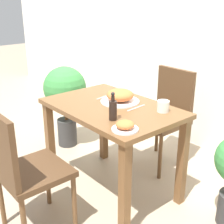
{
  "coord_description": "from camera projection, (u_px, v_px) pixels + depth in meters",
  "views": [
    {
      "loc": [
        1.68,
        -1.42,
        1.53
      ],
      "look_at": [
        0.0,
        0.0,
        0.69
      ],
      "focal_mm": 50.0,
      "sensor_mm": 36.0,
      "label": 1
    }
  ],
  "objects": [
    {
      "name": "fork_utensil",
      "position": [
        105.0,
        96.0,
        2.54
      ],
      "size": [
        0.04,
        0.2,
        0.0
      ],
      "rotation": [
        0.0,
        0.0,
        1.74
      ],
      "color": "silver",
      "rests_on": "dining_table"
    },
    {
      "name": "food_plate",
      "position": [
        120.0,
        96.0,
        2.4
      ],
      "size": [
        0.3,
        0.3,
        0.1
      ],
      "color": "white",
      "rests_on": "dining_table"
    },
    {
      "name": "chair_near",
      "position": [
        22.0,
        167.0,
        1.96
      ],
      "size": [
        0.42,
        0.42,
        0.89
      ],
      "rotation": [
        0.0,
        0.0,
        3.14
      ],
      "color": "#4C331E",
      "rests_on": "ground_plane"
    },
    {
      "name": "wall_back",
      "position": [
        214.0,
        19.0,
        2.88
      ],
      "size": [
        8.0,
        0.05,
        2.6
      ],
      "color": "white",
      "rests_on": "ground_plane"
    },
    {
      "name": "dining_table",
      "position": [
        112.0,
        121.0,
        2.38
      ],
      "size": [
        1.03,
        0.68,
        0.74
      ],
      "color": "brown",
      "rests_on": "ground_plane"
    },
    {
      "name": "sauce_bottle",
      "position": [
        113.0,
        109.0,
        2.05
      ],
      "size": [
        0.05,
        0.05,
        0.19
      ],
      "color": "black",
      "rests_on": "dining_table"
    },
    {
      "name": "side_plate",
      "position": [
        125.0,
        126.0,
        1.91
      ],
      "size": [
        0.17,
        0.17,
        0.06
      ],
      "color": "white",
      "rests_on": "dining_table"
    },
    {
      "name": "chair_far",
      "position": [
        166.0,
        112.0,
        2.86
      ],
      "size": [
        0.42,
        0.42,
        0.89
      ],
      "color": "#4C331E",
      "rests_on": "ground_plane"
    },
    {
      "name": "ground_plane",
      "position": [
        112.0,
        189.0,
        2.6
      ],
      "size": [
        16.0,
        16.0,
        0.0
      ],
      "primitive_type": "plane",
      "color": "tan"
    },
    {
      "name": "potted_plant_left",
      "position": [
        65.0,
        94.0,
        3.17
      ],
      "size": [
        0.43,
        0.43,
        0.85
      ],
      "color": "#333333",
      "rests_on": "ground_plane"
    },
    {
      "name": "spoon_utensil",
      "position": [
        136.0,
        108.0,
        2.28
      ],
      "size": [
        0.02,
        0.19,
        0.0
      ],
      "rotation": [
        0.0,
        0.0,
        1.65
      ],
      "color": "silver",
      "rests_on": "dining_table"
    },
    {
      "name": "drink_cup",
      "position": [
        163.0,
        106.0,
        2.21
      ],
      "size": [
        0.09,
        0.09,
        0.08
      ],
      "color": "silver",
      "rests_on": "dining_table"
    }
  ]
}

